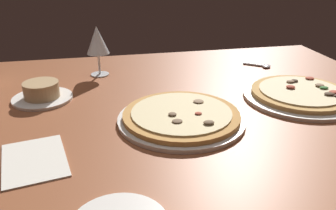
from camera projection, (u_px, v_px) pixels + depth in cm
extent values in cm
cube|color=brown|center=(156.00, 118.00, 93.95)|extent=(150.00, 110.00, 4.00)
cylinder|color=silver|center=(181.00, 119.00, 87.51)|extent=(31.39, 31.39, 1.00)
cylinder|color=#C68C47|center=(181.00, 115.00, 87.07)|extent=(28.80, 28.80, 1.20)
cylinder|color=beige|center=(181.00, 112.00, 86.74)|extent=(24.65, 24.65, 0.40)
ellipsoid|color=brown|center=(172.00, 114.00, 84.65)|extent=(2.01, 2.00, 0.54)
ellipsoid|color=#AD4733|center=(198.00, 113.00, 85.18)|extent=(1.75, 1.46, 0.41)
ellipsoid|color=brown|center=(209.00, 122.00, 80.44)|extent=(2.55, 2.02, 0.68)
ellipsoid|color=brown|center=(177.00, 121.00, 81.37)|extent=(2.48, 2.22, 0.41)
ellipsoid|color=#937556|center=(199.00, 101.00, 91.90)|extent=(2.69, 2.62, 0.44)
cylinder|color=silver|center=(299.00, 96.00, 101.22)|extent=(31.81, 31.81, 1.00)
cylinder|color=tan|center=(300.00, 92.00, 100.78)|extent=(27.41, 27.41, 1.20)
cylinder|color=beige|center=(300.00, 90.00, 100.46)|extent=(23.10, 23.10, 0.40)
ellipsoid|color=#387033|center=(324.00, 88.00, 100.66)|extent=(2.55, 1.80, 0.58)
ellipsoid|color=#AD4733|center=(291.00, 87.00, 100.98)|extent=(2.55, 2.42, 0.76)
ellipsoid|color=#937556|center=(291.00, 81.00, 105.37)|extent=(2.53, 1.90, 0.60)
ellipsoid|color=#AD4733|center=(334.00, 93.00, 96.68)|extent=(1.93, 1.42, 0.72)
ellipsoid|color=#4C3828|center=(330.00, 94.00, 96.34)|extent=(3.09, 2.25, 0.64)
ellipsoid|color=#AD4733|center=(310.00, 78.00, 108.08)|extent=(2.69, 2.33, 0.58)
ellipsoid|color=#AD4733|center=(334.00, 92.00, 97.79)|extent=(3.04, 2.32, 0.51)
ellipsoid|color=#937556|center=(320.00, 85.00, 102.31)|extent=(2.53, 2.45, 0.71)
ellipsoid|color=#4C3828|center=(295.00, 81.00, 105.98)|extent=(2.07, 1.89, 0.63)
cylinder|color=silver|center=(43.00, 98.00, 99.97)|extent=(16.58, 16.58, 0.80)
cylinder|color=tan|center=(41.00, 90.00, 98.93)|extent=(9.73, 9.73, 4.37)
cylinder|color=silver|center=(100.00, 74.00, 119.60)|extent=(6.01, 6.01, 0.40)
cylinder|color=silver|center=(99.00, 64.00, 118.09)|extent=(0.80, 0.80, 7.06)
cone|color=silver|center=(97.00, 40.00, 114.87)|extent=(7.39, 7.39, 8.91)
cube|color=silver|center=(34.00, 160.00, 71.33)|extent=(15.11, 19.06, 0.30)
ellipsoid|color=silver|center=(266.00, 66.00, 127.07)|extent=(4.66, 4.88, 1.00)
cylinder|color=silver|center=(255.00, 65.00, 128.79)|extent=(7.12, 5.70, 0.70)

